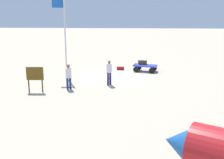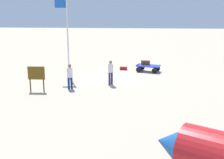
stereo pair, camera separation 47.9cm
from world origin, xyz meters
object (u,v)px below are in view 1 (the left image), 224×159
at_px(signboard, 35,76).
at_px(suitcase_dark, 143,63).
at_px(suitcase_navy, 141,62).
at_px(flagpole, 64,32).
at_px(suitcase_olive, 120,68).
at_px(worker_trailing, 109,71).
at_px(luggage_cart, 145,67).
at_px(worker_lead, 69,75).

bearing_deg(signboard, suitcase_dark, -136.43).
xyz_separation_m(suitcase_navy, flagpole, (5.66, 3.01, 2.64)).
xyz_separation_m(flagpole, signboard, (1.01, 3.66, -2.32)).
height_order(suitcase_dark, suitcase_navy, suitcase_dark).
distance_m(flagpole, signboard, 4.45).
bearing_deg(suitcase_olive, worker_trailing, 83.13).
bearing_deg(signboard, luggage_cart, -137.85).
distance_m(suitcase_olive, signboard, 8.48).
relative_size(suitcase_navy, suitcase_olive, 0.87).
height_order(suitcase_olive, signboard, signboard).
height_order(worker_lead, signboard, worker_lead).
xyz_separation_m(suitcase_dark, signboard, (6.79, 6.46, 0.31)).
bearing_deg(flagpole, worker_lead, 106.57).
distance_m(suitcase_dark, worker_trailing, 5.20).
distance_m(suitcase_olive, flagpole, 5.98).
distance_m(worker_trailing, signboard, 4.73).
relative_size(flagpole, signboard, 3.70).
xyz_separation_m(suitcase_olive, signboard, (4.95, 6.83, 0.89)).
xyz_separation_m(suitcase_navy, worker_trailing, (2.32, 4.80, 0.28)).
height_order(suitcase_navy, flagpole, flagpole).
height_order(worker_trailing, flagpole, flagpole).
distance_m(luggage_cart, suitcase_dark, 0.39).
bearing_deg(luggage_cart, worker_trailing, 59.55).
relative_size(luggage_cart, suitcase_olive, 3.28).
distance_m(suitcase_olive, worker_trailing, 5.07).
bearing_deg(suitcase_olive, flagpole, 38.79).
bearing_deg(worker_lead, suitcase_olive, -116.50).
bearing_deg(signboard, worker_lead, -159.69).
distance_m(suitcase_olive, worker_lead, 6.89).
xyz_separation_m(suitcase_olive, worker_lead, (3.05, 6.13, 0.80)).
height_order(suitcase_dark, worker_trailing, worker_trailing).
distance_m(worker_lead, flagpole, 3.92).
height_order(suitcase_navy, worker_lead, worker_lead).
relative_size(luggage_cart, signboard, 1.32).
relative_size(luggage_cart, suitcase_dark, 3.19).
bearing_deg(worker_trailing, signboard, 23.24).
distance_m(worker_lead, signboard, 2.02).
height_order(luggage_cart, worker_trailing, worker_trailing).
distance_m(luggage_cart, worker_lead, 7.56).
relative_size(worker_trailing, signboard, 1.07).
distance_m(suitcase_navy, flagpole, 6.93).
xyz_separation_m(suitcase_dark, suitcase_olive, (1.84, -0.37, -0.58)).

